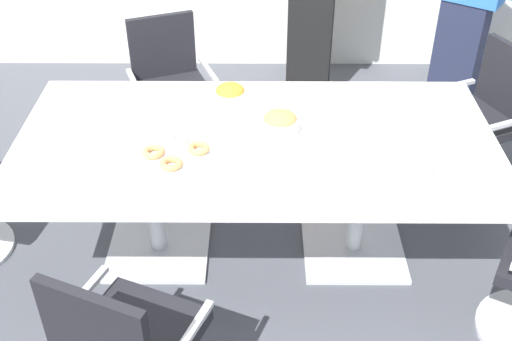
% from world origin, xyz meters
% --- Properties ---
extents(ground_plane, '(10.00, 10.00, 0.01)m').
position_xyz_m(ground_plane, '(0.00, 0.00, -0.01)').
color(ground_plane, '#4C4F56').
extents(conference_table, '(2.40, 1.20, 0.75)m').
position_xyz_m(conference_table, '(0.00, 0.00, 0.63)').
color(conference_table, white).
rests_on(conference_table, ground).
extents(office_chair_0, '(0.71, 0.71, 0.91)m').
position_xyz_m(office_chair_0, '(1.36, 0.66, 0.41)').
color(office_chair_0, silver).
rests_on(office_chair_0, ground).
extents(office_chair_1, '(0.70, 0.70, 0.91)m').
position_xyz_m(office_chair_1, '(-0.57, 1.04, 0.41)').
color(office_chair_1, silver).
rests_on(office_chair_1, ground).
extents(snack_bowl_chips_orange, '(0.18, 0.18, 0.12)m').
position_xyz_m(snack_bowl_chips_orange, '(-0.14, 0.33, 0.81)').
color(snack_bowl_chips_orange, white).
rests_on(snack_bowl_chips_orange, conference_table).
extents(snack_bowl_cookies, '(0.19, 0.19, 0.11)m').
position_xyz_m(snack_bowl_cookies, '(0.12, 0.06, 0.81)').
color(snack_bowl_cookies, white).
rests_on(snack_bowl_cookies, conference_table).
extents(donut_platter, '(0.32, 0.32, 0.04)m').
position_xyz_m(donut_platter, '(-0.38, -0.15, 0.77)').
color(donut_platter, white).
rests_on(donut_platter, conference_table).
extents(plate_stack, '(0.22, 0.22, 0.05)m').
position_xyz_m(plate_stack, '(0.71, -0.26, 0.77)').
color(plate_stack, white).
rests_on(plate_stack, conference_table).
extents(napkin_pile, '(0.16, 0.16, 0.05)m').
position_xyz_m(napkin_pile, '(0.86, 0.42, 0.78)').
color(napkin_pile, white).
rests_on(napkin_pile, conference_table).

